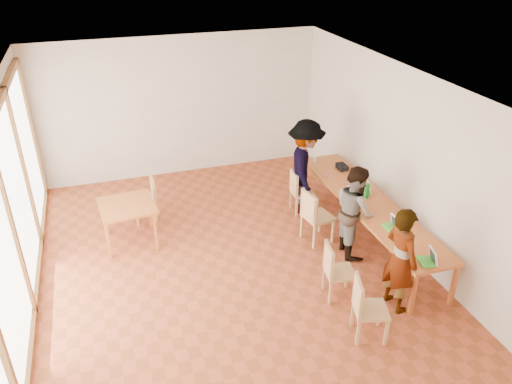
# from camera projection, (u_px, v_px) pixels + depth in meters

# --- Properties ---
(ground) EXTENTS (8.00, 8.00, 0.00)m
(ground) POSITION_uv_depth(u_px,v_px,m) (232.00, 274.00, 7.95)
(ground) COLOR #A54627
(ground) RESTS_ON ground
(wall_back) EXTENTS (6.00, 0.10, 3.00)m
(wall_back) POSITION_uv_depth(u_px,v_px,m) (180.00, 107.00, 10.59)
(wall_back) COLOR beige
(wall_back) RESTS_ON ground
(wall_right) EXTENTS (0.10, 8.00, 3.00)m
(wall_right) POSITION_uv_depth(u_px,v_px,m) (409.00, 164.00, 8.06)
(wall_right) COLOR beige
(wall_right) RESTS_ON ground
(window_wall) EXTENTS (0.10, 8.00, 3.00)m
(window_wall) POSITION_uv_depth(u_px,v_px,m) (9.00, 224.00, 6.43)
(window_wall) COLOR white
(window_wall) RESTS_ON ground
(ceiling) EXTENTS (6.00, 8.00, 0.04)m
(ceiling) POSITION_uv_depth(u_px,v_px,m) (227.00, 89.00, 6.52)
(ceiling) COLOR white
(ceiling) RESTS_ON wall_back
(communal_table) EXTENTS (0.80, 4.00, 0.75)m
(communal_table) POSITION_uv_depth(u_px,v_px,m) (368.00, 204.00, 8.52)
(communal_table) COLOR #C0692A
(communal_table) RESTS_ON ground
(side_table) EXTENTS (0.90, 0.90, 0.75)m
(side_table) POSITION_uv_depth(u_px,v_px,m) (127.00, 209.00, 8.45)
(side_table) COLOR #C0692A
(side_table) RESTS_ON ground
(chair_near) EXTENTS (0.54, 0.54, 0.49)m
(chair_near) POSITION_uv_depth(u_px,v_px,m) (364.00, 302.00, 6.50)
(chair_near) COLOR tan
(chair_near) RESTS_ON ground
(chair_mid) EXTENTS (0.48, 0.48, 0.48)m
(chair_mid) POSITION_uv_depth(u_px,v_px,m) (334.00, 266.00, 7.22)
(chair_mid) COLOR tan
(chair_mid) RESTS_ON ground
(chair_far) EXTENTS (0.53, 0.53, 0.52)m
(chair_far) POSITION_uv_depth(u_px,v_px,m) (314.00, 212.00, 8.50)
(chair_far) COLOR tan
(chair_far) RESTS_ON ground
(chair_empty) EXTENTS (0.42, 0.42, 0.45)m
(chair_empty) POSITION_uv_depth(u_px,v_px,m) (298.00, 188.00, 9.44)
(chair_empty) COLOR tan
(chair_empty) RESTS_ON ground
(chair_spare) EXTENTS (0.42, 0.42, 0.46)m
(chair_spare) POSITION_uv_depth(u_px,v_px,m) (148.00, 194.00, 9.21)
(chair_spare) COLOR tan
(chair_spare) RESTS_ON ground
(person_near) EXTENTS (0.47, 0.64, 1.62)m
(person_near) POSITION_uv_depth(u_px,v_px,m) (400.00, 260.00, 6.92)
(person_near) COLOR gray
(person_near) RESTS_ON ground
(person_mid) EXTENTS (0.70, 0.84, 1.58)m
(person_mid) POSITION_uv_depth(u_px,v_px,m) (355.00, 211.00, 8.15)
(person_mid) COLOR gray
(person_mid) RESTS_ON ground
(person_far) EXTENTS (1.05, 1.35, 1.84)m
(person_far) POSITION_uv_depth(u_px,v_px,m) (305.00, 167.00, 9.31)
(person_far) COLOR gray
(person_far) RESTS_ON ground
(laptop_near) EXTENTS (0.28, 0.30, 0.22)m
(laptop_near) POSITION_uv_depth(u_px,v_px,m) (429.00, 259.00, 6.94)
(laptop_near) COLOR green
(laptop_near) RESTS_ON communal_table
(laptop_mid) EXTENTS (0.21, 0.25, 0.20)m
(laptop_mid) POSITION_uv_depth(u_px,v_px,m) (393.00, 224.00, 7.74)
(laptop_mid) COLOR green
(laptop_mid) RESTS_ON communal_table
(laptop_far) EXTENTS (0.27, 0.29, 0.20)m
(laptop_far) POSITION_uv_depth(u_px,v_px,m) (367.00, 190.00, 8.76)
(laptop_far) COLOR green
(laptop_far) RESTS_ON communal_table
(yellow_mug) EXTENTS (0.17, 0.17, 0.11)m
(yellow_mug) POSITION_uv_depth(u_px,v_px,m) (356.00, 187.00, 8.84)
(yellow_mug) COLOR gold
(yellow_mug) RESTS_ON communal_table
(green_bottle) EXTENTS (0.07, 0.07, 0.28)m
(green_bottle) POSITION_uv_depth(u_px,v_px,m) (367.00, 191.00, 8.54)
(green_bottle) COLOR #137F27
(green_bottle) RESTS_ON communal_table
(clear_glass) EXTENTS (0.07, 0.07, 0.09)m
(clear_glass) POSITION_uv_depth(u_px,v_px,m) (315.00, 159.00, 9.93)
(clear_glass) COLOR silver
(clear_glass) RESTS_ON communal_table
(condiment_cup) EXTENTS (0.08, 0.08, 0.06)m
(condiment_cup) POSITION_uv_depth(u_px,v_px,m) (349.00, 187.00, 8.90)
(condiment_cup) COLOR white
(condiment_cup) RESTS_ON communal_table
(pink_phone) EXTENTS (0.05, 0.10, 0.01)m
(pink_phone) POSITION_uv_depth(u_px,v_px,m) (326.00, 176.00, 9.37)
(pink_phone) COLOR #EF418A
(pink_phone) RESTS_ON communal_table
(black_pouch) EXTENTS (0.16, 0.26, 0.09)m
(black_pouch) POSITION_uv_depth(u_px,v_px,m) (342.00, 167.00, 9.62)
(black_pouch) COLOR black
(black_pouch) RESTS_ON communal_table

